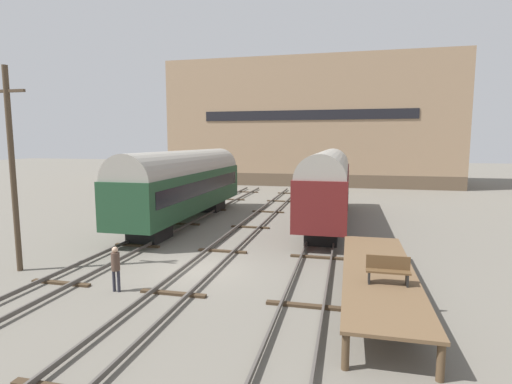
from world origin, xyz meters
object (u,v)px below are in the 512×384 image
Objects in this scene: utility_pole at (12,167)px; bench at (388,269)px; train_car_maroon at (328,182)px; person_worker at (116,265)px; train_car_green at (185,182)px.

bench is at bearing -3.81° from utility_pole.
train_car_maroon is 1.85× the size of utility_pole.
person_worker is (-7.13, -14.93, -1.85)m from train_car_maroon.
bench is 9.91m from person_worker.
train_car_green is 13.27m from person_worker.
utility_pole is (-5.63, 1.27, 3.55)m from person_worker.
bench is 15.85m from utility_pole.
train_car_green reaches higher than bench.
train_car_green is 1.81× the size of utility_pole.
train_car_green is at bearing -168.16° from train_car_maroon.
train_car_maroon is 15.01m from bench.
person_worker is 6.77m from utility_pole.
person_worker is (-9.89, -0.24, -0.49)m from bench.
train_car_maroon is 9.36× the size of person_worker.
person_worker is at bearing -78.40° from train_car_green.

